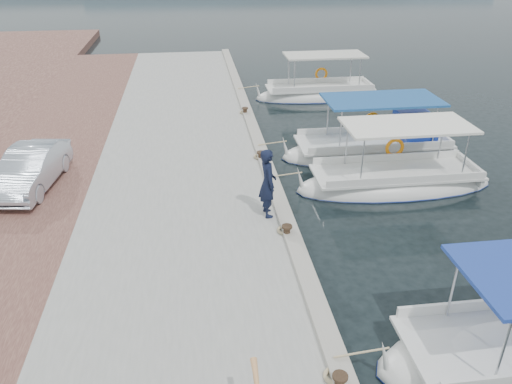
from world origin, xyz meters
TOP-DOWN VIEW (x-y plane):
  - ground at (0.00, 0.00)m, footprint 400.00×400.00m
  - concrete_quay at (-3.00, 5.00)m, footprint 6.00×40.00m
  - quay_curb at (-0.22, 5.00)m, footprint 0.44×40.00m
  - cobblestone_strip at (-8.00, 5.00)m, footprint 4.00×40.00m
  - fishing_caique_c at (3.96, 4.82)m, footprint 6.74×2.22m
  - fishing_caique_d at (4.23, 7.57)m, footprint 7.07×2.38m
  - fishing_caique_e at (3.93, 15.19)m, footprint 6.68×2.05m
  - mooring_bollards at (-0.35, 1.50)m, footprint 0.28×20.28m
  - fisherman at (-0.68, 2.72)m, footprint 0.55×0.77m
  - parked_car at (-7.70, 5.41)m, footprint 1.80×3.90m

SIDE VIEW (x-z plane):
  - ground at x=0.00m, z-range 0.00..0.00m
  - fishing_caique_c at x=3.96m, z-range -1.29..1.54m
  - fishing_caique_e at x=3.93m, z-range -1.29..1.54m
  - fishing_caique_d at x=4.23m, z-range -1.22..1.61m
  - concrete_quay at x=-3.00m, z-range 0.00..0.50m
  - cobblestone_strip at x=-8.00m, z-range 0.00..0.50m
  - quay_curb at x=-0.22m, z-range 0.50..0.62m
  - mooring_bollards at x=-0.35m, z-range 0.53..0.86m
  - parked_car at x=-7.70m, z-range 0.50..1.74m
  - fisherman at x=-0.68m, z-range 0.50..2.49m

